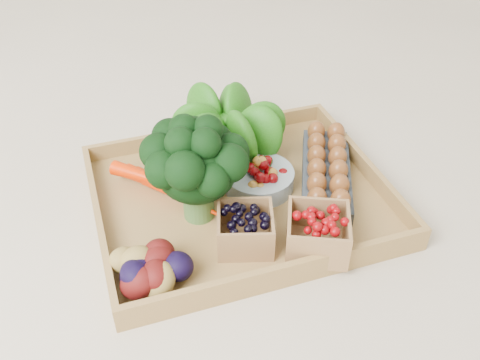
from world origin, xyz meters
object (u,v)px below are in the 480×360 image
object	(u,v)px
broccoli	(197,184)
egg_carton	(326,174)
cherry_bowl	(259,179)
tray	(240,201)

from	to	relation	value
broccoli	egg_carton	size ratio (longest dim) A/B	0.71
broccoli	egg_carton	world-z (taller)	broccoli
cherry_bowl	tray	bearing A→B (deg)	-154.49
broccoli	cherry_bowl	world-z (taller)	broccoli
tray	egg_carton	xyz separation A→B (m)	(0.18, -0.00, 0.02)
tray	cherry_bowl	distance (m)	0.06
tray	broccoli	xyz separation A→B (m)	(-0.09, -0.02, 0.08)
broccoli	egg_carton	xyz separation A→B (m)	(0.27, 0.02, -0.06)
cherry_bowl	egg_carton	world-z (taller)	cherry_bowl
tray	broccoli	size ratio (longest dim) A/B	2.90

